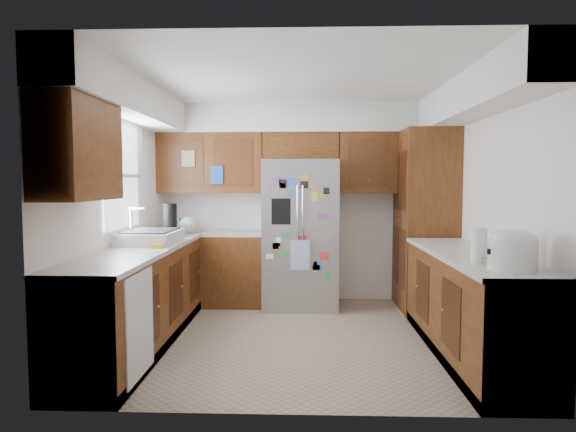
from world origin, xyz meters
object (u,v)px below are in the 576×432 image
(pantry, at_px, (425,220))
(rice_cooker, at_px, (512,249))
(fridge, at_px, (300,234))
(paper_towel, at_px, (479,245))

(pantry, height_order, rice_cooker, pantry)
(fridge, xyz_separation_m, paper_towel, (1.38, -2.19, 0.15))
(fridge, bearing_deg, rice_cooker, -59.02)
(fridge, distance_m, rice_cooker, 2.92)
(pantry, xyz_separation_m, rice_cooker, (-0.00, -2.44, -0.00))
(rice_cooker, height_order, paper_towel, rice_cooker)
(rice_cooker, distance_m, paper_towel, 0.33)
(fridge, relative_size, paper_towel, 6.74)
(paper_towel, bearing_deg, fridge, 122.29)
(fridge, height_order, rice_cooker, fridge)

